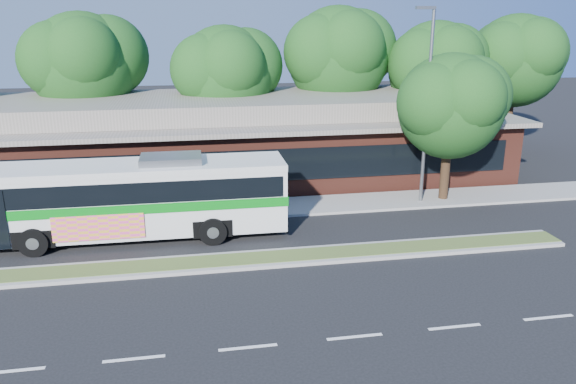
% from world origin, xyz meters
% --- Properties ---
extents(ground, '(120.00, 120.00, 0.00)m').
position_xyz_m(ground, '(0.00, 0.00, 0.00)').
color(ground, black).
rests_on(ground, ground).
extents(median_strip, '(26.00, 1.10, 0.15)m').
position_xyz_m(median_strip, '(0.00, 0.60, 0.07)').
color(median_strip, '#415624').
rests_on(median_strip, ground).
extents(sidewalk, '(44.00, 2.60, 0.12)m').
position_xyz_m(sidewalk, '(0.00, 6.40, 0.06)').
color(sidewalk, gray).
rests_on(sidewalk, ground).
extents(plaza_building, '(33.20, 11.20, 4.45)m').
position_xyz_m(plaza_building, '(0.00, 12.99, 2.13)').
color(plaza_building, '#53241A').
rests_on(plaza_building, ground).
extents(lamp_post, '(0.93, 0.18, 9.07)m').
position_xyz_m(lamp_post, '(9.56, 6.00, 4.90)').
color(lamp_post, slate).
rests_on(lamp_post, ground).
extents(tree_bg_b, '(6.69, 6.00, 9.00)m').
position_xyz_m(tree_bg_b, '(-6.57, 16.14, 6.14)').
color(tree_bg_b, black).
rests_on(tree_bg_b, ground).
extents(tree_bg_c, '(6.24, 5.60, 8.26)m').
position_xyz_m(tree_bg_c, '(1.40, 15.13, 5.59)').
color(tree_bg_c, black).
rests_on(tree_bg_c, ground).
extents(tree_bg_d, '(6.91, 6.20, 9.37)m').
position_xyz_m(tree_bg_d, '(8.45, 16.15, 6.42)').
color(tree_bg_d, black).
rests_on(tree_bg_d, ground).
extents(tree_bg_e, '(6.47, 5.80, 8.50)m').
position_xyz_m(tree_bg_e, '(14.42, 15.14, 5.74)').
color(tree_bg_e, black).
rests_on(tree_bg_e, ground).
extents(tree_bg_f, '(6.69, 6.00, 8.92)m').
position_xyz_m(tree_bg_f, '(20.43, 16.14, 6.06)').
color(tree_bg_f, black).
rests_on(tree_bg_f, ground).
extents(transit_bus, '(12.04, 2.91, 3.37)m').
position_xyz_m(transit_bus, '(-3.46, 3.80, 1.87)').
color(transit_bus, silver).
rests_on(transit_bus, ground).
extents(sedan, '(5.61, 2.74, 1.57)m').
position_xyz_m(sedan, '(-9.00, 7.80, 0.79)').
color(sedan, '#A7A7AE').
rests_on(sedan, ground).
extents(sidewalk_tree, '(5.51, 4.94, 7.10)m').
position_xyz_m(sidewalk_tree, '(11.21, 6.32, 4.74)').
color(sidewalk_tree, black).
rests_on(sidewalk_tree, ground).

